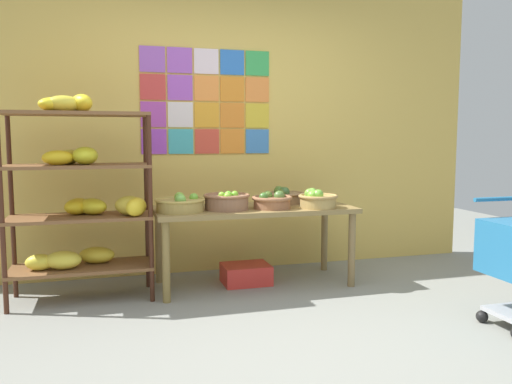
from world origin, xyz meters
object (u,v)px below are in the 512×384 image
object	(u,v)px
display_table	(254,216)
fruit_basket_back_left	(285,196)
fruit_basket_centre	(180,204)
banana_shelf_unit	(81,190)
produce_crate_under_table	(246,274)
fruit_basket_back_right	(227,201)
fruit_basket_right	(272,201)
fruit_basket_left	(317,199)

from	to	relation	value
display_table	fruit_basket_back_left	size ratio (longest dim) A/B	4.86
display_table	fruit_basket_centre	size ratio (longest dim) A/B	4.21
banana_shelf_unit	produce_crate_under_table	size ratio (longest dim) A/B	3.95
display_table	fruit_basket_centre	bearing A→B (deg)	-171.15
banana_shelf_unit	fruit_basket_centre	size ratio (longest dim) A/B	3.99
fruit_basket_centre	banana_shelf_unit	bearing A→B (deg)	174.61
display_table	fruit_basket_back_right	bearing A→B (deg)	-162.36
fruit_basket_back_left	banana_shelf_unit	bearing A→B (deg)	-173.00
banana_shelf_unit	display_table	world-z (taller)	banana_shelf_unit
fruit_basket_right	fruit_basket_back_right	bearing A→B (deg)	175.59
banana_shelf_unit	fruit_basket_centre	distance (m)	0.75
fruit_basket_right	produce_crate_under_table	bearing A→B (deg)	139.85
fruit_basket_back_right	banana_shelf_unit	bearing A→B (deg)	177.35
produce_crate_under_table	fruit_basket_back_left	bearing A→B (deg)	19.00
banana_shelf_unit	fruit_basket_back_right	distance (m)	1.12
banana_shelf_unit	fruit_basket_back_right	xyz separation A→B (m)	(1.11, -0.05, -0.11)
fruit_basket_back_left	fruit_basket_back_right	bearing A→B (deg)	-156.04
display_table	fruit_basket_right	size ratio (longest dim) A/B	4.96
fruit_basket_centre	fruit_basket_back_right	bearing A→B (deg)	2.72
fruit_basket_right	banana_shelf_unit	bearing A→B (deg)	176.90
fruit_basket_back_right	fruit_basket_left	distance (m)	0.75
banana_shelf_unit	produce_crate_under_table	distance (m)	1.51
fruit_basket_centre	fruit_basket_left	distance (m)	1.12
display_table	fruit_basket_back_left	bearing A→B (deg)	28.34
banana_shelf_unit	fruit_basket_left	xyz separation A→B (m)	(1.86, -0.15, -0.11)
banana_shelf_unit	fruit_basket_left	world-z (taller)	banana_shelf_unit
banana_shelf_unit	fruit_basket_right	size ratio (longest dim) A/B	4.70
banana_shelf_unit	fruit_basket_back_left	bearing A→B (deg)	7.00
display_table	fruit_basket_back_left	xyz separation A→B (m)	(0.33, 0.18, 0.14)
fruit_basket_back_left	fruit_basket_right	world-z (taller)	fruit_basket_back_left
fruit_basket_back_left	fruit_basket_left	world-z (taller)	fruit_basket_left
fruit_basket_back_right	produce_crate_under_table	world-z (taller)	fruit_basket_back_right
display_table	fruit_basket_right	bearing A→B (deg)	-41.27
fruit_basket_right	produce_crate_under_table	xyz separation A→B (m)	(-0.18, 0.15, -0.64)
produce_crate_under_table	display_table	bearing A→B (deg)	-37.65
banana_shelf_unit	produce_crate_under_table	bearing A→B (deg)	3.21
fruit_basket_centre	fruit_basket_left	xyz separation A→B (m)	(1.12, -0.08, 0.01)
display_table	fruit_basket_left	distance (m)	0.54
fruit_basket_left	produce_crate_under_table	xyz separation A→B (m)	(-0.55, 0.23, -0.65)
banana_shelf_unit	fruit_basket_right	world-z (taller)	banana_shelf_unit
fruit_basket_back_right	fruit_basket_centre	xyz separation A→B (m)	(-0.38, -0.02, -0.01)
banana_shelf_unit	fruit_basket_back_right	world-z (taller)	banana_shelf_unit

